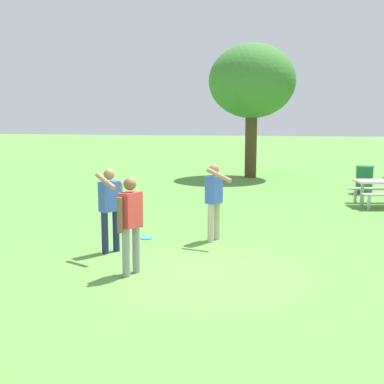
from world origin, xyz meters
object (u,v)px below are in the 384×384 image
object	(u,v)px
trash_can_further_along	(364,179)
person_thrower	(214,196)
tree_tall_left	(252,82)
person_bystander	(110,204)
frisbee	(147,238)
person_catcher	(131,220)

from	to	relation	value
trash_can_further_along	person_thrower	bearing A→B (deg)	-119.26
trash_can_further_along	tree_tall_left	world-z (taller)	tree_tall_left
person_bystander	trash_can_further_along	distance (m)	10.62
person_bystander	frisbee	xyz separation A→B (m)	(0.38, 1.18, -0.95)
person_catcher	trash_can_further_along	xyz separation A→B (m)	(5.22, 9.95, -0.46)
frisbee	tree_tall_left	bearing A→B (deg)	82.61
person_thrower	frisbee	size ratio (longest dim) A/B	6.35
person_catcher	trash_can_further_along	world-z (taller)	person_catcher
person_catcher	person_bystander	xyz separation A→B (m)	(-0.80, 1.22, 0.02)
person_bystander	trash_can_further_along	world-z (taller)	person_bystander
trash_can_further_along	tree_tall_left	bearing A→B (deg)	137.75
person_thrower	person_bystander	distance (m)	2.25
trash_can_further_along	frisbee	bearing A→B (deg)	-126.78
person_bystander	person_catcher	bearing A→B (deg)	-56.75
trash_can_further_along	tree_tall_left	xyz separation A→B (m)	(-4.17, 3.79, 3.59)
person_thrower	tree_tall_left	distance (m)	11.67
person_catcher	trash_can_further_along	size ratio (longest dim) A/B	1.71
frisbee	trash_can_further_along	distance (m)	9.44
person_catcher	person_bystander	bearing A→B (deg)	123.25
person_catcher	tree_tall_left	xyz separation A→B (m)	(1.05, 13.74, 3.13)
person_thrower	person_catcher	bearing A→B (deg)	-112.77
tree_tall_left	person_bystander	bearing A→B (deg)	-98.39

